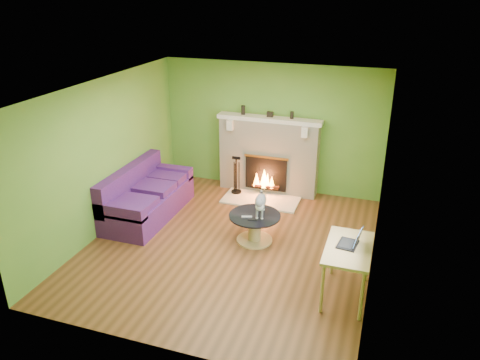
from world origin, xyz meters
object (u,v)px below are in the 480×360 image
object	(u,v)px
sofa	(145,197)
coffee_table	(255,226)
cat	(260,203)
desk	(348,253)

from	to	relation	value
sofa	coffee_table	size ratio (longest dim) A/B	2.40
coffee_table	cat	xyz separation A→B (m)	(0.08, 0.05, 0.41)
desk	sofa	bearing A→B (deg)	161.25
sofa	desk	bearing A→B (deg)	-18.75
coffee_table	cat	size ratio (longest dim) A/B	1.33
desk	cat	world-z (taller)	cat
sofa	desk	size ratio (longest dim) A/B	1.98
sofa	cat	distance (m)	2.31
coffee_table	desk	world-z (taller)	desk
desk	coffee_table	bearing A→B (deg)	147.73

